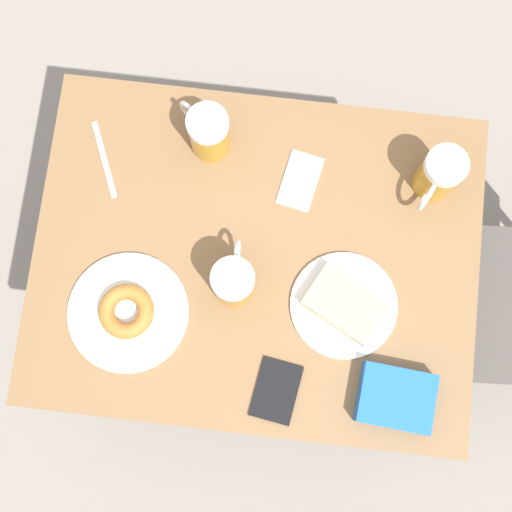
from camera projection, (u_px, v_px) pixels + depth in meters
The scene contains 11 objects.
ground_plane at pixel (256, 298), 2.25m from camera, with size 8.00×8.00×0.00m, color gray.
table at pixel (256, 263), 1.61m from camera, with size 0.75×0.97×0.71m.
plate_with_cake at pixel (344, 305), 1.51m from camera, with size 0.23×0.23×0.04m.
plate_with_donut at pixel (127, 312), 1.51m from camera, with size 0.26×0.26×0.04m.
beer_mug_left at pixel (234, 281), 1.47m from camera, with size 0.14×0.09×0.14m.
beer_mug_center at pixel (439, 175), 1.51m from camera, with size 0.13×0.09×0.14m.
beer_mug_right at pixel (208, 132), 1.53m from camera, with size 0.11×0.12×0.14m.
napkin_folded at pixel (300, 181), 1.58m from camera, with size 0.14×0.10×0.00m.
fork at pixel (104, 159), 1.59m from camera, with size 0.17×0.08×0.00m.
passport_near_edge at pixel (276, 391), 1.49m from camera, with size 0.14×0.11×0.01m.
blue_pouch at pixel (396, 398), 1.47m from camera, with size 0.14×0.16×0.05m.
Camera 1 is at (0.27, 0.03, 2.24)m, focal length 50.00 mm.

